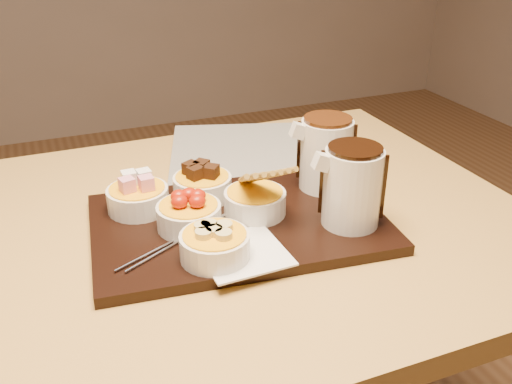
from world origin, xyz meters
name	(u,v)px	position (x,y,z in m)	size (l,w,h in m)	color
dining_table	(172,279)	(0.00, 0.00, 0.65)	(1.20, 0.80, 0.75)	#BC9145
serving_board	(239,223)	(0.11, -0.04, 0.76)	(0.46, 0.30, 0.02)	black
napkin	(242,253)	(0.08, -0.14, 0.77)	(0.12, 0.12, 0.00)	white
bowl_marshmallows	(138,199)	(-0.04, 0.05, 0.79)	(0.10, 0.10, 0.04)	silver
bowl_cake	(203,187)	(0.08, 0.05, 0.79)	(0.10, 0.10, 0.04)	silver
bowl_strawberries	(189,217)	(0.03, -0.04, 0.79)	(0.10, 0.10, 0.04)	silver
bowl_biscotti	(255,203)	(0.14, -0.03, 0.79)	(0.10, 0.10, 0.04)	silver
bowl_bananas	(215,247)	(0.04, -0.13, 0.79)	(0.10, 0.10, 0.04)	silver
pitcher_dark_chocolate	(352,188)	(0.26, -0.12, 0.83)	(0.09, 0.09, 0.12)	silver
pitcher_milk_chocolate	(326,155)	(0.29, 0.01, 0.83)	(0.09, 0.09, 0.12)	silver
fondue_skewers	(186,234)	(0.01, -0.06, 0.77)	(0.26, 0.03, 0.01)	silver
newspaper	(268,152)	(0.27, 0.22, 0.76)	(0.40, 0.32, 0.01)	beige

